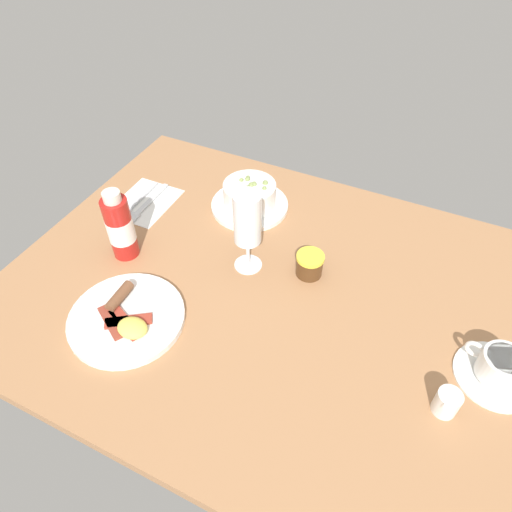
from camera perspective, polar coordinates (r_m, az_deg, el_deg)
name	(u,v)px	position (r cm, az deg, el deg)	size (l,w,h in cm)	color
ground_plane	(269,293)	(98.29, 1.63, -4.65)	(110.00, 84.00, 3.00)	#A8754C
porridge_bowl	(250,196)	(114.47, -0.79, 7.37)	(19.19, 19.19, 7.72)	white
cutlery_setting	(144,202)	(121.06, -13.69, 6.45)	(13.52, 16.94, 0.90)	white
coffee_cup	(499,368)	(93.19, 27.81, -12.20)	(14.34, 14.34, 6.02)	white
creamer_jug	(447,403)	(85.90, 22.51, -16.39)	(4.12, 5.01, 5.39)	white
wine_glass	(247,222)	(93.16, -1.07, 4.22)	(6.12, 6.12, 19.27)	white
jam_jar	(310,265)	(98.81, 6.65, -1.05)	(5.98, 5.98, 5.33)	#4E3018
sauce_bottle_red	(120,227)	(103.41, -16.45, 3.44)	(5.80, 5.80, 17.04)	#B21E19
breakfast_plate	(127,318)	(94.55, -15.69, -7.42)	(22.82, 22.82, 3.70)	white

